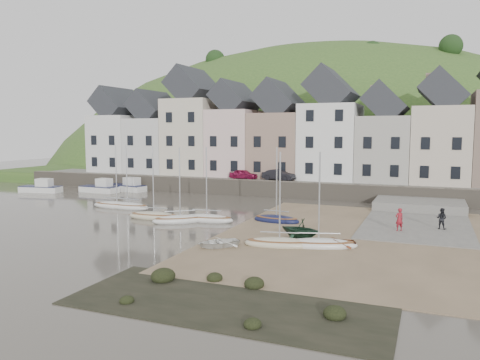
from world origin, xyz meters
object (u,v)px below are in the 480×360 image
at_px(rowboat_red, 333,242).
at_px(rowboat_green, 301,229).
at_px(sailboat_0, 117,205).
at_px(car_right, 279,175).
at_px(rowboat_white, 218,242).
at_px(person_dark, 442,218).
at_px(car_left, 244,174).
at_px(person_red, 399,219).

bearing_deg(rowboat_red, rowboat_green, -140.48).
bearing_deg(sailboat_0, car_right, 53.26).
relative_size(rowboat_white, person_dark, 1.75).
distance_m(rowboat_green, person_dark, 11.35).
bearing_deg(car_left, rowboat_green, -148.14).
distance_m(sailboat_0, person_red, 25.97).
bearing_deg(person_dark, sailboat_0, 21.90).
bearing_deg(car_right, sailboat_0, 155.27).
xyz_separation_m(sailboat_0, car_left, (7.03, 15.36, 1.93)).
xyz_separation_m(rowboat_red, car_right, (-10.86, 23.11, 1.90)).
distance_m(sailboat_0, car_right, 19.27).
height_order(sailboat_0, car_left, sailboat_0).
xyz_separation_m(sailboat_0, person_red, (25.93, -1.33, 0.70)).
distance_m(rowboat_white, car_left, 27.28).
height_order(rowboat_green, rowboat_red, rowboat_green).
distance_m(rowboat_white, person_dark, 17.24).
xyz_separation_m(sailboat_0, rowboat_red, (22.33, -7.75, 0.09)).
bearing_deg(car_right, rowboat_white, -159.02).
bearing_deg(rowboat_green, person_red, 141.97).
relative_size(sailboat_0, car_left, 1.83).
xyz_separation_m(rowboat_green, person_red, (6.05, 5.17, 0.16)).
xyz_separation_m(rowboat_red, car_left, (-15.30, 23.11, 1.84)).
bearing_deg(rowboat_white, car_right, 141.86).
xyz_separation_m(rowboat_green, car_left, (-12.85, 21.86, 1.39)).
relative_size(person_red, car_left, 0.49).
relative_size(person_red, car_right, 0.43).
relative_size(rowboat_green, person_red, 1.66).
bearing_deg(rowboat_red, rowboat_white, -91.53).
height_order(rowboat_green, car_right, car_right).
xyz_separation_m(rowboat_white, rowboat_green, (4.33, 3.99, 0.45)).
height_order(rowboat_green, person_dark, person_dark).
relative_size(sailboat_0, person_red, 3.77).
height_order(rowboat_white, rowboat_red, rowboat_red).
height_order(rowboat_white, person_red, person_red).
relative_size(car_left, car_right, 0.88).
height_order(sailboat_0, rowboat_green, sailboat_0).
height_order(sailboat_0, rowboat_red, sailboat_0).
height_order(car_left, car_right, car_right).
distance_m(person_red, car_left, 25.24).
relative_size(rowboat_white, rowboat_red, 0.99).
relative_size(rowboat_white, car_right, 0.70).
distance_m(rowboat_red, car_left, 27.77).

